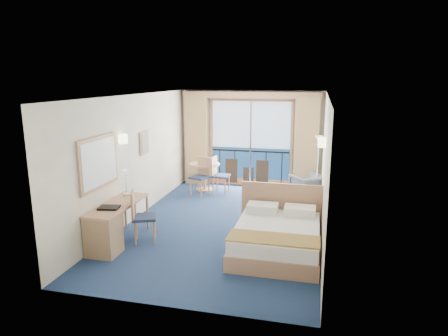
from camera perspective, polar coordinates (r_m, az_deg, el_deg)
floor at (r=8.58m, az=0.06°, el=-7.97°), size 6.50×6.50×0.00m
room_walls at (r=8.12m, az=0.06°, el=3.83°), size 4.04×6.54×2.72m
balcony_door at (r=11.34m, az=3.78°, el=3.13°), size 2.36×0.03×2.52m
curtain_left at (r=11.53m, az=-3.93°, el=3.95°), size 0.65×0.22×2.55m
curtain_right at (r=11.03m, az=11.67°, el=3.31°), size 0.65×0.22×2.55m
pelmet at (r=11.07m, az=3.82°, el=10.38°), size 3.80×0.25×0.18m
mirror at (r=7.53m, az=-17.45°, el=0.74°), size 0.05×1.25×0.95m
wall_print at (r=9.21m, az=-11.32°, el=3.53°), size 0.04×0.42×0.52m
sconce_left at (r=8.23m, az=-14.22°, el=4.06°), size 0.18×0.18×0.18m
sconce_right at (r=7.75m, az=13.92°, el=3.56°), size 0.18×0.18×0.18m
bed at (r=7.25m, az=7.62°, el=-9.66°), size 1.63×1.94×1.03m
nightstand at (r=8.47m, az=12.21°, el=-6.64°), size 0.41×0.39×0.54m
phone at (r=8.40m, az=12.52°, el=-4.58°), size 0.19×0.15×0.08m
armchair at (r=10.33m, az=11.81°, el=-2.71°), size 0.99×1.00×0.66m
floor_lamp at (r=10.29m, az=13.33°, el=2.31°), size 0.22×0.22×1.62m
desk at (r=7.45m, az=-16.40°, el=-8.42°), size 0.55×1.61×0.75m
desk_chair at (r=7.69m, az=-11.97°, el=-6.35°), size 0.56×0.56×0.99m
folder at (r=7.47m, az=-16.10°, el=-5.45°), size 0.39×0.32×0.03m
desk_lamp at (r=8.09m, az=-13.89°, el=-1.29°), size 0.13×0.13×0.50m
round_table at (r=10.94m, az=-2.80°, el=-0.28°), size 0.84×0.84×0.75m
table_chair_a at (r=10.71m, az=-0.86°, el=-0.67°), size 0.46×0.45×0.98m
table_chair_b at (r=10.57m, az=-3.23°, el=-0.80°), size 0.55×0.56×0.99m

